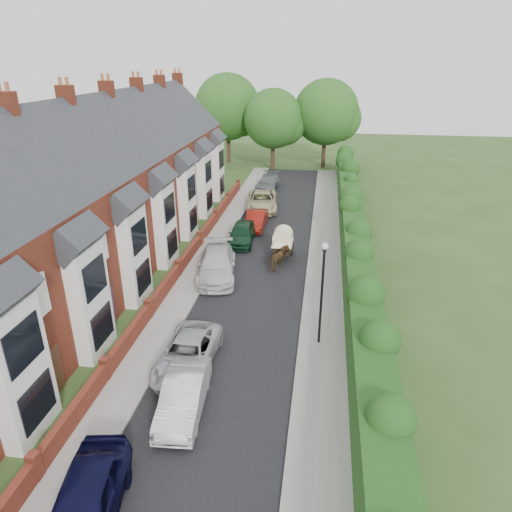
{
  "coord_description": "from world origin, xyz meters",
  "views": [
    {
      "loc": [
        3.16,
        -14.39,
        12.5
      ],
      "look_at": [
        -0.33,
        8.85,
        2.2
      ],
      "focal_mm": 32.0,
      "sensor_mm": 36.0,
      "label": 1
    }
  ],
  "objects_px": {
    "car_white": "(217,265)",
    "horse_cart": "(283,241)",
    "lamppost": "(323,282)",
    "car_green": "(242,233)",
    "car_beige": "(262,201)",
    "car_navy": "(85,505)",
    "car_red": "(256,220)",
    "car_grey": "(268,182)",
    "car_silver_a": "(184,395)",
    "car_silver_b": "(188,354)",
    "horse": "(280,259)"
  },
  "relations": [
    {
      "from": "car_green",
      "to": "horse_cart",
      "type": "height_order",
      "value": "horse_cart"
    },
    {
      "from": "car_navy",
      "to": "car_silver_a",
      "type": "height_order",
      "value": "car_navy"
    },
    {
      "from": "car_red",
      "to": "car_navy",
      "type": "bearing_deg",
      "value": -91.73
    },
    {
      "from": "car_navy",
      "to": "car_green",
      "type": "bearing_deg",
      "value": 78.4
    },
    {
      "from": "car_navy",
      "to": "car_silver_b",
      "type": "xyz_separation_m",
      "value": [
        0.78,
        7.6,
        -0.14
      ]
    },
    {
      "from": "car_silver_a",
      "to": "car_silver_b",
      "type": "distance_m",
      "value": 2.71
    },
    {
      "from": "car_red",
      "to": "horse_cart",
      "type": "height_order",
      "value": "horse_cart"
    },
    {
      "from": "car_beige",
      "to": "car_grey",
      "type": "height_order",
      "value": "car_beige"
    },
    {
      "from": "lamppost",
      "to": "car_white",
      "type": "distance_m",
      "value": 9.36
    },
    {
      "from": "lamppost",
      "to": "car_red",
      "type": "bearing_deg",
      "value": 109.07
    },
    {
      "from": "car_green",
      "to": "car_beige",
      "type": "bearing_deg",
      "value": 85.06
    },
    {
      "from": "lamppost",
      "to": "horse",
      "type": "distance_m",
      "value": 8.74
    },
    {
      "from": "car_navy",
      "to": "car_green",
      "type": "xyz_separation_m",
      "value": [
        0.54,
        22.24,
        -0.07
      ]
    },
    {
      "from": "horse",
      "to": "car_grey",
      "type": "bearing_deg",
      "value": -61.63
    },
    {
      "from": "car_green",
      "to": "car_white",
      "type": "bearing_deg",
      "value": -97.72
    },
    {
      "from": "car_white",
      "to": "car_beige",
      "type": "bearing_deg",
      "value": 76.05
    },
    {
      "from": "car_beige",
      "to": "car_grey",
      "type": "bearing_deg",
      "value": 85.86
    },
    {
      "from": "car_white",
      "to": "car_red",
      "type": "xyz_separation_m",
      "value": [
        1.1,
        8.98,
        -0.11
      ]
    },
    {
      "from": "car_red",
      "to": "car_green",
      "type": "bearing_deg",
      "value": -98.91
    },
    {
      "from": "car_silver_a",
      "to": "horse_cart",
      "type": "relative_size",
      "value": 1.41
    },
    {
      "from": "car_silver_a",
      "to": "car_beige",
      "type": "bearing_deg",
      "value": 86.48
    },
    {
      "from": "car_white",
      "to": "car_beige",
      "type": "distance_m",
      "value": 13.76
    },
    {
      "from": "car_silver_a",
      "to": "car_silver_b",
      "type": "xyz_separation_m",
      "value": [
        -0.62,
        2.64,
        -0.03
      ]
    },
    {
      "from": "car_silver_b",
      "to": "car_red",
      "type": "bearing_deg",
      "value": 89.79
    },
    {
      "from": "car_green",
      "to": "horse_cart",
      "type": "distance_m",
      "value": 3.92
    },
    {
      "from": "car_navy",
      "to": "car_beige",
      "type": "bearing_deg",
      "value": 78.06
    },
    {
      "from": "horse",
      "to": "car_beige",
      "type": "bearing_deg",
      "value": -58.01
    },
    {
      "from": "car_white",
      "to": "horse_cart",
      "type": "bearing_deg",
      "value": 32.8
    },
    {
      "from": "car_silver_a",
      "to": "car_grey",
      "type": "relative_size",
      "value": 0.87
    },
    {
      "from": "lamppost",
      "to": "car_red",
      "type": "height_order",
      "value": "lamppost"
    },
    {
      "from": "car_beige",
      "to": "horse",
      "type": "xyz_separation_m",
      "value": [
        2.81,
        -12.15,
        -0.05
      ]
    },
    {
      "from": "car_navy",
      "to": "car_white",
      "type": "distance_m",
      "value": 16.55
    },
    {
      "from": "lamppost",
      "to": "car_red",
      "type": "relative_size",
      "value": 1.25
    },
    {
      "from": "horse",
      "to": "car_red",
      "type": "bearing_deg",
      "value": -51.53
    },
    {
      "from": "car_navy",
      "to": "car_green",
      "type": "height_order",
      "value": "car_navy"
    },
    {
      "from": "lamppost",
      "to": "car_beige",
      "type": "height_order",
      "value": "lamppost"
    },
    {
      "from": "car_silver_b",
      "to": "car_beige",
      "type": "xyz_separation_m",
      "value": [
        0.13,
        22.68,
        0.12
      ]
    },
    {
      "from": "horse_cart",
      "to": "lamppost",
      "type": "bearing_deg",
      "value": -74.74
    },
    {
      "from": "car_white",
      "to": "car_grey",
      "type": "distance_m",
      "value": 20.57
    },
    {
      "from": "car_white",
      "to": "car_grey",
      "type": "xyz_separation_m",
      "value": [
        0.58,
        20.56,
        -0.08
      ]
    },
    {
      "from": "car_silver_a",
      "to": "horse",
      "type": "height_order",
      "value": "horse"
    },
    {
      "from": "car_beige",
      "to": "horse_cart",
      "type": "xyz_separation_m",
      "value": [
        2.81,
        -10.26,
        0.46
      ]
    },
    {
      "from": "lamppost",
      "to": "car_green",
      "type": "relative_size",
      "value": 1.19
    },
    {
      "from": "car_silver_b",
      "to": "car_green",
      "type": "distance_m",
      "value": 14.64
    },
    {
      "from": "car_red",
      "to": "horse",
      "type": "bearing_deg",
      "value": -69.76
    },
    {
      "from": "car_silver_a",
      "to": "car_silver_b",
      "type": "bearing_deg",
      "value": 98.52
    },
    {
      "from": "lamppost",
      "to": "horse_cart",
      "type": "bearing_deg",
      "value": 105.26
    },
    {
      "from": "car_green",
      "to": "horse",
      "type": "distance_m",
      "value": 5.21
    },
    {
      "from": "car_green",
      "to": "car_red",
      "type": "bearing_deg",
      "value": 78.07
    },
    {
      "from": "car_white",
      "to": "horse",
      "type": "height_order",
      "value": "car_white"
    }
  ]
}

